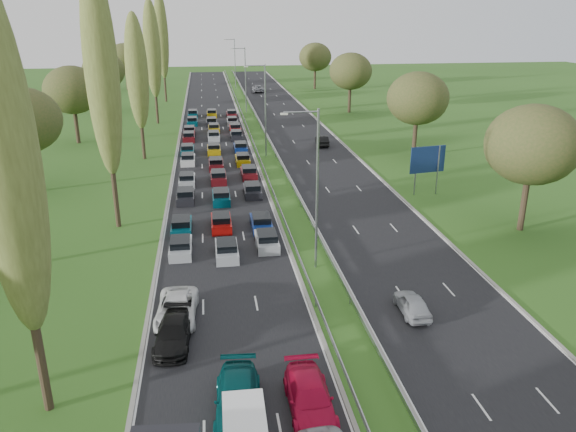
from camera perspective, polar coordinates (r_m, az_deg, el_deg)
ground at (r=77.61m, az=-2.41°, el=6.45°), size 260.00×260.00×0.00m
near_carriageway at (r=79.67m, az=-7.46°, el=6.66°), size 10.50×215.00×0.04m
far_carriageway at (r=80.96m, az=2.20°, el=7.03°), size 10.50×215.00×0.04m
central_reservation at (r=79.90m, az=-2.60°, el=7.25°), size 2.36×215.00×0.32m
lamp_columns at (r=74.45m, az=-2.31°, el=10.58°), size 0.18×140.18×12.00m
poplar_row at (r=64.01m, az=-16.23°, el=14.04°), size 2.80×127.80×22.44m
woodland_left at (r=61.57m, az=-26.24°, el=8.12°), size 8.00×166.00×11.10m
woodland_right at (r=68.25m, az=15.54°, el=10.44°), size 8.00×153.00×11.10m
traffic_queue_fill at (r=74.65m, az=-7.38°, el=6.10°), size 9.09×67.34×0.80m
near_car_2 at (r=36.31m, az=-11.24°, el=-9.23°), size 2.76×5.46×1.48m
near_car_3 at (r=33.90m, az=-11.57°, el=-11.59°), size 2.38×5.06×1.43m
near_car_7 at (r=28.44m, az=-5.12°, el=-18.00°), size 2.59×5.55×1.57m
near_car_11 at (r=28.46m, az=2.22°, el=-17.95°), size 2.12×5.22×1.51m
far_car_0 at (r=37.19m, az=12.53°, el=-8.71°), size 1.64×3.95×1.34m
far_car_1 at (r=81.65m, az=3.48°, el=7.65°), size 1.76×4.41×1.43m
far_car_2 at (r=137.90m, az=-3.06°, el=12.81°), size 2.96×5.92×1.61m
direction_sign at (r=60.38m, az=14.00°, el=5.38°), size 3.96×0.76×5.20m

